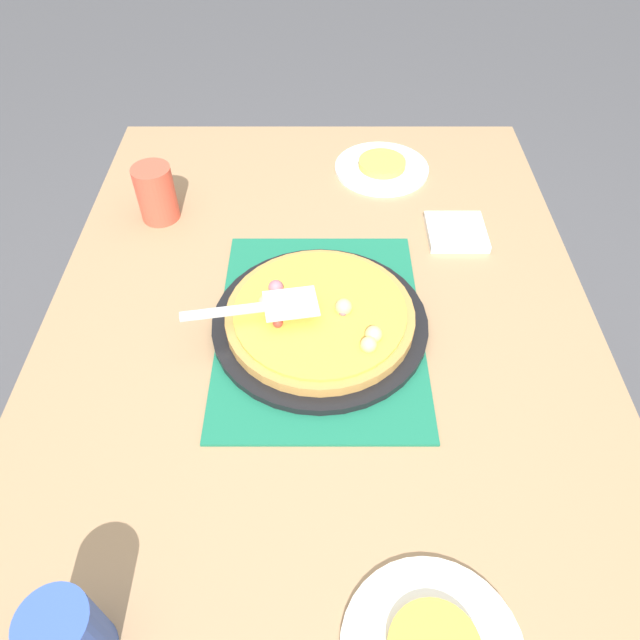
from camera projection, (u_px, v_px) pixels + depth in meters
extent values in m
plane|color=#4C4C51|center=(320.00, 510.00, 1.59)|extent=(8.00, 8.00, 0.00)
cube|color=#9E7A56|center=(320.00, 333.00, 1.04)|extent=(1.40, 1.00, 0.03)
cube|color=#9E7A56|center=(175.00, 255.00, 1.75)|extent=(0.07, 0.07, 0.72)
cube|color=#9E7A56|center=(465.00, 255.00, 1.75)|extent=(0.07, 0.07, 0.72)
cube|color=#196B4C|center=(320.00, 326.00, 1.03)|extent=(0.48, 0.36, 0.01)
cylinder|color=black|center=(320.00, 323.00, 1.02)|extent=(0.38, 0.38, 0.01)
cylinder|color=#B78442|center=(320.00, 316.00, 1.01)|extent=(0.33, 0.33, 0.02)
cylinder|color=gold|center=(320.00, 311.00, 1.00)|extent=(0.30, 0.30, 0.01)
sphere|color=#E5CC7F|center=(373.00, 334.00, 0.95)|extent=(0.03, 0.03, 0.03)
sphere|color=#E5CC7F|center=(344.00, 307.00, 0.99)|extent=(0.03, 0.03, 0.03)
sphere|color=#E5CC7F|center=(309.00, 296.00, 1.01)|extent=(0.02, 0.02, 0.02)
sphere|color=#E5CC7F|center=(266.00, 302.00, 1.00)|extent=(0.03, 0.03, 0.03)
sphere|color=red|center=(278.00, 323.00, 0.97)|extent=(0.02, 0.02, 0.02)
sphere|color=#E5CC7F|center=(368.00, 344.00, 0.94)|extent=(0.03, 0.03, 0.03)
sphere|color=#E5CC7F|center=(293.00, 311.00, 0.99)|extent=(0.02, 0.02, 0.02)
sphere|color=#B76675|center=(343.00, 311.00, 0.99)|extent=(0.02, 0.02, 0.02)
sphere|color=#B76675|center=(276.00, 287.00, 1.03)|extent=(0.03, 0.03, 0.03)
cylinder|color=white|center=(382.00, 168.00, 1.37)|extent=(0.22, 0.22, 0.01)
cylinder|color=#EAB747|center=(382.00, 164.00, 1.36)|extent=(0.11, 0.11, 0.02)
cylinder|color=#E04C38|center=(156.00, 193.00, 1.21)|extent=(0.08, 0.08, 0.12)
cylinder|color=#3351AD|center=(68.00, 637.00, 0.64)|extent=(0.08, 0.08, 0.12)
cube|color=silver|center=(291.00, 304.00, 0.98)|extent=(0.08, 0.10, 0.00)
cube|color=#B2B2B7|center=(222.00, 312.00, 0.96)|extent=(0.04, 0.14, 0.01)
cube|color=white|center=(456.00, 232.00, 1.20)|extent=(0.12, 0.12, 0.02)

